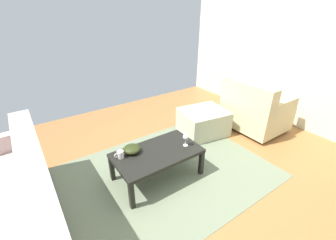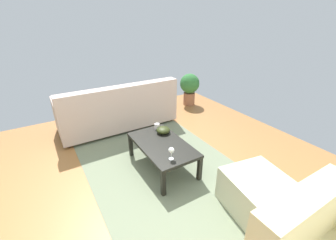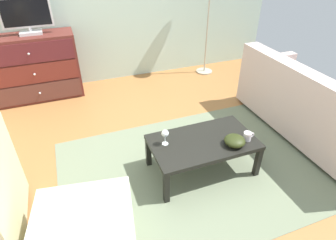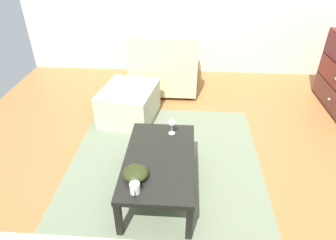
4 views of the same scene
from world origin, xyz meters
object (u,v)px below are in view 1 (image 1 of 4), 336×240
at_px(mug, 120,154).
at_px(armchair, 254,110).
at_px(couch_large, 10,219).
at_px(wine_glass, 186,137).
at_px(bowl_decorative, 132,149).
at_px(coffee_table, 157,155).
at_px(ottoman, 203,122).

bearing_deg(mug, armchair, 179.51).
distance_m(mug, couch_large, 1.11).
relative_size(wine_glass, mug, 1.38).
relative_size(bowl_decorative, couch_large, 0.10).
relative_size(coffee_table, couch_large, 0.49).
distance_m(mug, ottoman, 1.64).
distance_m(couch_large, ottoman, 2.74).
xyz_separation_m(coffee_table, armchair, (-1.98, -0.12, 0.02)).
bearing_deg(bowl_decorative, couch_large, 10.53).
bearing_deg(mug, couch_large, 11.02).
relative_size(coffee_table, wine_glass, 6.48).
relative_size(wine_glass, couch_large, 0.08).
xyz_separation_m(couch_large, armchair, (-3.48, -0.19, 0.01)).
distance_m(mug, armchair, 2.39).
bearing_deg(wine_glass, armchair, -172.89).
bearing_deg(ottoman, armchair, 155.31).
height_order(couch_large, armchair, armchair).
bearing_deg(couch_large, coffee_table, -177.18).
distance_m(wine_glass, mug, 0.80).
relative_size(coffee_table, armchair, 1.11).
bearing_deg(coffee_table, ottoman, -157.92).
distance_m(coffee_table, armchair, 1.99).
bearing_deg(couch_large, wine_glass, 179.67).
bearing_deg(armchair, couch_large, 3.16).
height_order(couch_large, ottoman, couch_large).
xyz_separation_m(coffee_table, bowl_decorative, (0.25, -0.16, 0.09)).
relative_size(coffee_table, bowl_decorative, 5.11).
relative_size(bowl_decorative, ottoman, 0.28).
xyz_separation_m(mug, armchair, (-2.39, 0.02, -0.07)).
relative_size(mug, bowl_decorative, 0.57).
bearing_deg(ottoman, bowl_decorative, 12.76).
height_order(coffee_table, ottoman, ottoman).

